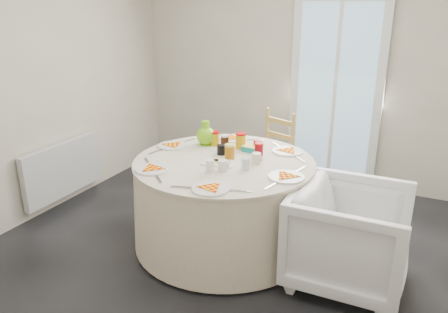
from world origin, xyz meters
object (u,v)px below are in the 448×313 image
at_px(radiator, 63,169).
at_px(green_pitcher, 206,134).
at_px(table, 224,203).
at_px(armchair, 350,235).
at_px(wooden_chair, 269,154).

height_order(radiator, green_pitcher, green_pitcher).
relative_size(table, armchair, 1.84).
bearing_deg(table, radiator, -179.67).
relative_size(table, wooden_chair, 1.67).
distance_m(radiator, green_pitcher, 1.60).
height_order(table, green_pitcher, green_pitcher).
height_order(radiator, wooden_chair, wooden_chair).
distance_m(table, wooden_chair, 1.12).
bearing_deg(armchair, wooden_chair, 40.70).
height_order(table, wooden_chair, wooden_chair).
distance_m(table, armchair, 1.08).
bearing_deg(wooden_chair, radiator, -126.60).
bearing_deg(green_pitcher, armchair, -20.75).
xyz_separation_m(table, green_pitcher, (-0.33, 0.31, 0.49)).
relative_size(wooden_chair, armchair, 1.11).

